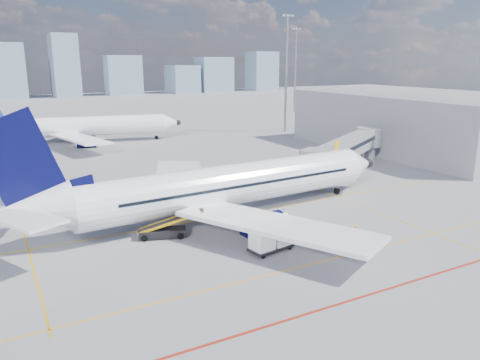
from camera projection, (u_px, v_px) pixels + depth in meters
The scene contains 13 objects.
ground at pixel (274, 239), 42.67m from camera, with size 420.00×420.00×0.00m, color gray.
apron_markings at pixel (294, 255), 39.07m from camera, with size 90.00×35.12×0.01m.
jet_bridge at pixel (350, 147), 67.01m from camera, with size 23.55×15.78×6.30m.
terminal_block at pixel (387, 124), 82.03m from camera, with size 10.00×42.00×10.00m.
floodlight_mast_ne at pixel (286, 71), 103.68m from camera, with size 3.20×0.61×25.45m.
floodlight_mast_far at pixel (295, 68), 145.96m from camera, with size 3.20×0.61×25.45m.
distant_skyline at pixel (43, 73), 202.74m from camera, with size 241.21×15.83×29.01m.
main_aircraft at pixel (217, 188), 47.70m from camera, with size 43.99×38.30×12.83m.
second_aircraft at pixel (79, 127), 91.53m from camera, with size 39.16×33.80×11.52m.
baggage_tug at pixel (283, 229), 43.01m from camera, with size 2.64×2.09×1.62m.
cargo_dolly at pixel (271, 238), 39.66m from camera, with size 4.16×2.37×2.15m.
belt_loader at pixel (164, 231), 42.94m from camera, with size 6.19×3.20×2.50m.
ramp_worker at pixel (356, 234), 41.38m from camera, with size 0.65×0.43×1.79m, color yellow.
Camera 1 is at (-21.85, -33.64, 15.83)m, focal length 35.00 mm.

